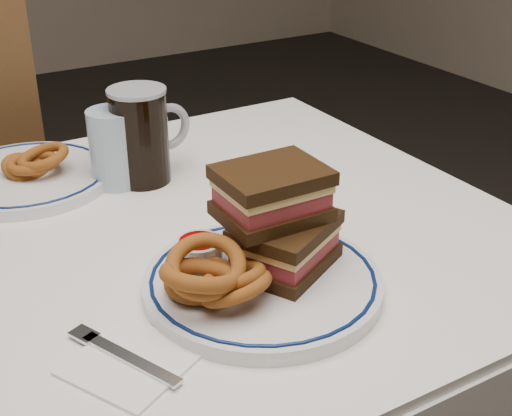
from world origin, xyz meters
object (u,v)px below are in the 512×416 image
main_plate (263,283)px  reuben_sandwich (278,219)px  beer_mug (142,134)px  far_plate (26,177)px

main_plate → reuben_sandwich: (0.03, 0.02, 0.07)m
reuben_sandwich → beer_mug: beer_mug is taller
main_plate → far_plate: bearing=109.9°
reuben_sandwich → main_plate: bearing=-153.1°
reuben_sandwich → far_plate: reuben_sandwich is taller
main_plate → reuben_sandwich: bearing=26.9°
main_plate → far_plate: (-0.17, 0.47, -0.00)m
beer_mug → far_plate: beer_mug is taller
reuben_sandwich → far_plate: bearing=114.0°
main_plate → beer_mug: bearing=89.6°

